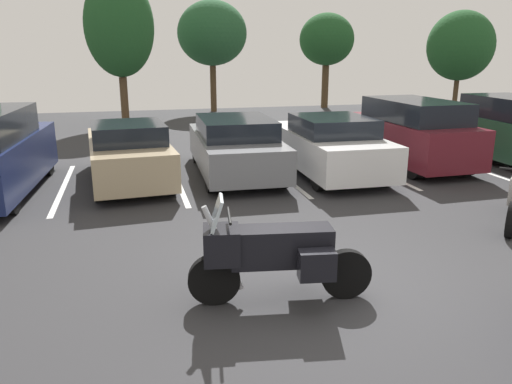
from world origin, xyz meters
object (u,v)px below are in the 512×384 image
at_px(car_white, 329,145).
at_px(car_grey, 235,146).
at_px(car_maroon, 411,132).
at_px(motorcycle_touring, 274,252).
at_px(car_tan, 128,153).
at_px(car_green, 511,130).

bearing_deg(car_white, car_grey, 169.21).
xyz_separation_m(car_white, car_maroon, (2.58, 0.36, 0.18)).
distance_m(motorcycle_touring, car_maroon, 8.94).
bearing_deg(motorcycle_touring, car_white, 62.38).
distance_m(car_tan, car_maroon, 7.62).
relative_size(car_tan, car_green, 0.93).
xyz_separation_m(motorcycle_touring, car_white, (3.32, 6.35, 0.07)).
relative_size(motorcycle_touring, car_tan, 0.51).
relative_size(motorcycle_touring, car_green, 0.48).
xyz_separation_m(car_tan, car_maroon, (7.61, 0.03, 0.20)).
height_order(motorcycle_touring, car_white, car_white).
bearing_deg(car_tan, car_grey, 2.67).
relative_size(car_grey, car_maroon, 1.07).
bearing_deg(motorcycle_touring, car_grey, 82.08).
height_order(motorcycle_touring, car_grey, car_grey).
distance_m(car_tan, car_grey, 2.66).
height_order(car_tan, car_grey, car_tan).
relative_size(motorcycle_touring, car_grey, 0.49).
bearing_deg(car_white, car_maroon, 7.85).
height_order(motorcycle_touring, car_tan, car_tan).
xyz_separation_m(car_grey, car_green, (7.96, -0.41, 0.18)).
xyz_separation_m(car_grey, car_white, (2.38, -0.45, -0.00)).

